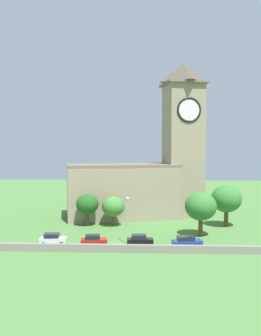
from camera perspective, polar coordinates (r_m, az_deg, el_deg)
ground_plane at (r=75.23m, az=-0.86°, el=-8.90°), size 200.00×200.00×0.00m
church at (r=84.21m, az=2.46°, el=-0.32°), size 32.62×17.31×34.76m
quay_barrier at (r=57.22m, az=-2.00°, el=-12.25°), size 49.81×0.70×1.20m
car_white at (r=62.33m, az=-11.85°, el=-10.66°), size 4.36×2.37×1.91m
car_red at (r=61.00m, az=-5.70°, el=-10.99°), size 4.42×2.70×1.77m
car_black at (r=60.56m, az=1.42°, el=-11.04°), size 4.31×2.28×1.86m
car_blue at (r=60.37m, az=8.66°, el=-11.13°), size 4.87×2.89×1.83m
streetlamp_west_mid at (r=60.66m, az=-0.46°, el=-6.97°), size 0.44×0.44×7.77m
tree_riverside_east at (r=67.18m, az=10.75°, el=-5.84°), size 5.62×5.62×7.89m
tree_by_tower at (r=76.27m, az=14.53°, el=-4.63°), size 6.02×6.02×8.27m
tree_riverside_west at (r=75.02m, az=-6.65°, el=-5.58°), size 4.48×4.48×6.40m
tree_churchyard at (r=74.53m, az=-2.67°, el=-5.94°), size 4.54×4.54×6.01m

